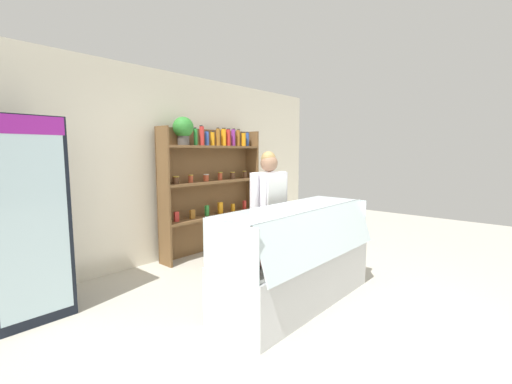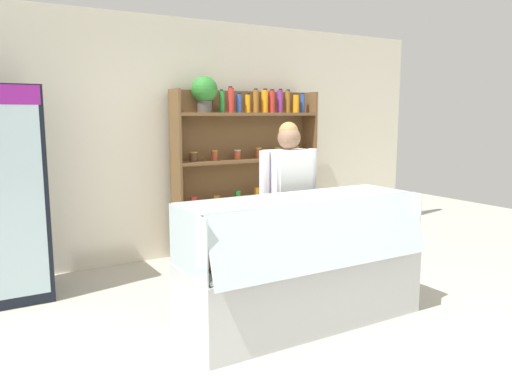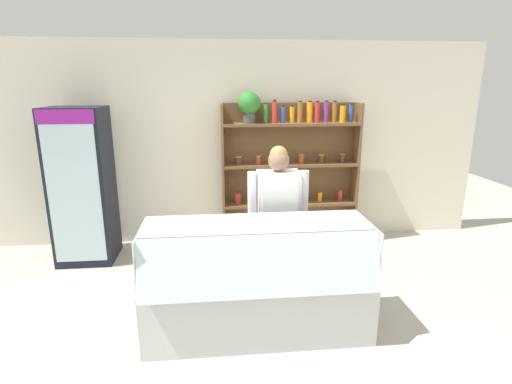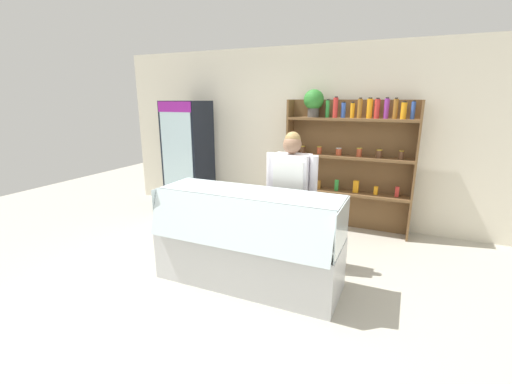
% 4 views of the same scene
% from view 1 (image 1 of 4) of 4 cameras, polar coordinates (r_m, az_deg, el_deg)
% --- Properties ---
extents(ground_plane, '(12.00, 12.00, 0.00)m').
position_cam_1_polar(ground_plane, '(3.77, 6.84, -17.92)').
color(ground_plane, '#B7B2A3').
extents(back_wall, '(6.80, 0.10, 2.70)m').
position_cam_1_polar(back_wall, '(5.13, -15.19, 4.06)').
color(back_wall, silver).
rests_on(back_wall, ground).
extents(drinks_fridge, '(0.66, 0.63, 1.89)m').
position_cam_1_polar(drinks_fridge, '(3.87, -34.46, -3.78)').
color(drinks_fridge, black).
rests_on(drinks_fridge, ground).
extents(shelving_unit, '(1.82, 0.30, 2.05)m').
position_cam_1_polar(shelving_unit, '(5.31, -7.99, 2.43)').
color(shelving_unit, brown).
rests_on(shelving_unit, ground).
extents(deli_display_case, '(1.94, 0.75, 1.01)m').
position_cam_1_polar(deli_display_case, '(3.69, 6.66, -13.26)').
color(deli_display_case, silver).
rests_on(deli_display_case, ground).
extents(shop_clerk, '(0.60, 0.25, 1.58)m').
position_cam_1_polar(shop_clerk, '(4.08, 2.21, -2.37)').
color(shop_clerk, '#4C4233').
rests_on(shop_clerk, ground).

